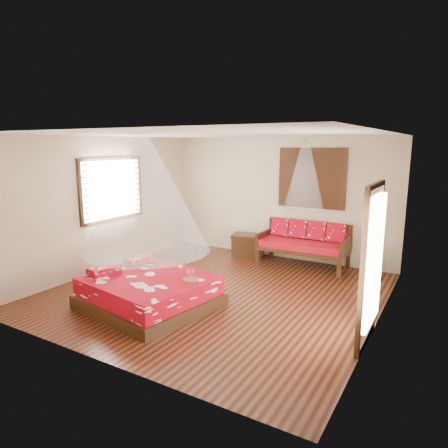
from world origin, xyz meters
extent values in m
cube|color=black|center=(0.00, 0.00, -0.01)|extent=(5.50, 5.50, 0.02)
cube|color=white|center=(0.00, 0.00, 2.81)|extent=(5.50, 5.50, 0.02)
cube|color=tan|center=(-2.76, 0.00, 1.40)|extent=(0.02, 5.50, 2.80)
cube|color=tan|center=(2.76, 0.00, 1.40)|extent=(0.02, 5.50, 2.80)
cube|color=tan|center=(0.00, 2.76, 1.40)|extent=(5.50, 0.02, 2.80)
cube|color=tan|center=(0.00, -2.76, 1.40)|extent=(5.50, 0.02, 2.80)
cube|color=black|center=(-0.61, -1.13, 0.10)|extent=(2.20, 2.05, 0.20)
cube|color=maroon|center=(-0.61, -1.13, 0.35)|extent=(2.08, 1.93, 0.30)
cube|color=maroon|center=(-1.36, -1.38, 0.56)|extent=(0.35, 0.54, 0.13)
cube|color=maroon|center=(-1.24, -0.65, 0.56)|extent=(0.35, 0.54, 0.13)
cube|color=black|center=(-0.10, 1.93, 0.21)|extent=(0.08, 0.08, 0.42)
cube|color=black|center=(1.70, 1.93, 0.21)|extent=(0.08, 0.08, 0.42)
cube|color=black|center=(-0.10, 2.67, 0.21)|extent=(0.08, 0.08, 0.42)
cube|color=black|center=(1.70, 2.67, 0.21)|extent=(0.08, 0.08, 0.42)
cube|color=black|center=(0.80, 2.30, 0.38)|extent=(1.93, 0.86, 0.08)
cube|color=#9D051A|center=(0.80, 2.30, 0.49)|extent=(1.87, 0.80, 0.14)
cube|color=black|center=(0.80, 2.69, 0.67)|extent=(1.93, 0.06, 0.55)
cube|color=black|center=(-0.12, 2.30, 0.54)|extent=(0.06, 0.86, 0.30)
cube|color=black|center=(1.72, 2.30, 0.54)|extent=(0.06, 0.86, 0.30)
cube|color=maroon|center=(0.16, 2.57, 0.76)|extent=(0.41, 0.20, 0.42)
cube|color=maroon|center=(0.59, 2.57, 0.76)|extent=(0.41, 0.20, 0.42)
cube|color=maroon|center=(1.01, 2.57, 0.76)|extent=(0.41, 0.20, 0.42)
cube|color=maroon|center=(1.44, 2.57, 0.76)|extent=(0.41, 0.20, 0.42)
cube|color=black|center=(-0.61, 2.45, 0.23)|extent=(0.82, 0.68, 0.47)
cube|color=black|center=(-0.61, 2.45, 0.49)|extent=(0.87, 0.72, 0.05)
cube|color=black|center=(0.80, 2.72, 1.90)|extent=(1.52, 0.06, 1.32)
cube|color=black|center=(0.80, 2.71, 1.90)|extent=(1.35, 0.04, 1.10)
cube|color=black|center=(-2.72, 0.20, 1.70)|extent=(0.08, 1.74, 1.34)
cube|color=beige|center=(-2.68, 0.20, 1.70)|extent=(0.04, 1.54, 1.10)
cube|color=black|center=(2.72, -0.60, 1.05)|extent=(0.08, 1.02, 2.16)
cube|color=white|center=(2.70, -0.60, 1.15)|extent=(0.03, 0.82, 1.70)
cylinder|color=brown|center=(0.08, -0.91, 0.52)|extent=(0.25, 0.25, 0.03)
cone|color=white|center=(-0.61, -1.13, 1.85)|extent=(2.01, 2.01, 1.80)
cone|color=white|center=(0.80, 2.25, 2.00)|extent=(0.85, 0.85, 1.50)
camera|label=1|loc=(3.61, -5.86, 2.63)|focal=32.00mm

